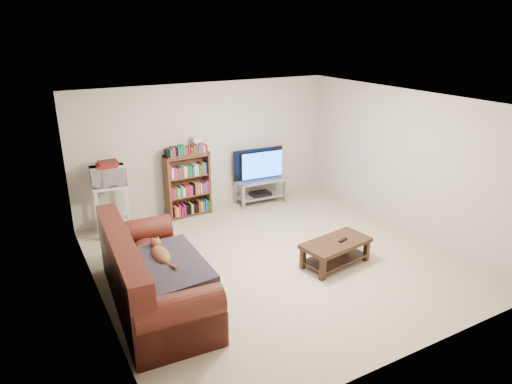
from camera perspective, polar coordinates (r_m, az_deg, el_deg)
floor at (r=6.99m, az=2.33°, el=-8.58°), size 5.00×5.00×0.00m
ceiling at (r=6.20m, az=2.65°, el=11.26°), size 5.00×5.00×0.00m
wall_back at (r=8.64m, az=-6.19°, el=5.55°), size 5.00×0.00×5.00m
wall_front at (r=4.73m, az=18.56°, el=-8.12°), size 5.00×0.00×5.00m
wall_left at (r=5.70m, az=-19.60°, el=-3.33°), size 0.00×5.00×5.00m
wall_right at (r=8.03m, az=17.94°, el=3.56°), size 0.00×5.00×5.00m
sofa at (r=5.96m, az=-13.28°, el=-10.76°), size 1.16×2.41×1.00m
blanket at (r=5.75m, az=-11.21°, el=-9.17°), size 0.94×1.20×0.19m
cat at (r=5.90m, az=-11.78°, el=-7.72°), size 0.30×0.66×0.19m
coffee_table at (r=6.86m, az=9.91°, el=-6.95°), size 1.11×0.67×0.38m
remote at (r=6.84m, az=10.82°, el=-5.91°), size 0.18×0.10×0.02m
tv_stand at (r=9.07m, az=0.55°, el=0.64°), size 1.00×0.49×0.49m
television at (r=8.92m, az=0.56°, el=3.43°), size 1.06×0.19×0.61m
dvd_player at (r=9.11m, az=0.55°, el=-0.20°), size 0.41×0.29×0.06m
bookshelf at (r=8.46m, az=-8.51°, el=1.01°), size 0.84×0.29×1.20m
shelf_clutter at (r=8.31m, az=-8.17°, el=5.62°), size 0.61×0.21×0.28m
microwave_stand at (r=7.98m, az=-17.65°, el=-1.30°), size 0.59×0.45×0.89m
microwave at (r=7.82m, az=-18.01°, el=1.92°), size 0.58×0.41×0.30m
game_boxes at (r=7.77m, az=-18.15°, el=3.16°), size 0.35×0.31×0.05m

